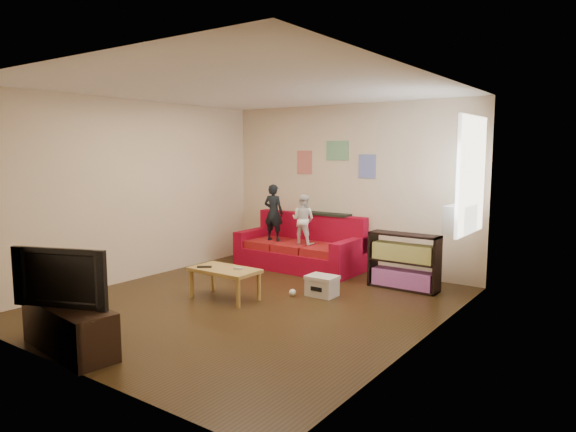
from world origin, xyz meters
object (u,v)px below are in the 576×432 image
Objects in this scene: file_box at (322,286)px; television at (66,276)px; tv_stand at (69,328)px; child_b at (303,219)px; coffee_table at (225,273)px; sofa at (301,249)px; child_a at (273,213)px; bookshelf at (404,264)px.

television is at bearing -107.96° from file_box.
child_b is at bearing 98.07° from tv_stand.
coffee_table is 1.32m from file_box.
sofa is 4.35m from television.
child_b is 0.81× the size of television.
file_box is (0.97, 0.87, -0.21)m from coffee_table.
file_box is (1.18, -1.25, -0.17)m from sofa.
tv_stand is (0.64, -4.15, -0.68)m from child_a.
coffee_table is (0.06, -1.94, -0.49)m from child_b.
child_b reaches higher than bookshelf.
child_b is at bearing -49.18° from sofa.
coffee_table is at bearing 85.97° from child_b.
tv_stand is at bearing 84.70° from child_b.
child_a reaches higher than sofa.
television is at bearing 0.00° from tv_stand.
coffee_table is 2.27× the size of file_box.
child_b is 1.85m from bookshelf.
sofa is 1.67× the size of tv_stand.
coffee_table is at bearing 101.04° from child_a.
tv_stand is at bearing 91.00° from child_a.
sofa reaches higher than bookshelf.
child_a is 0.96× the size of television.
sofa is 2.18× the size of child_a.
child_b reaches higher than file_box.
child_b is (0.15, -0.17, 0.54)m from sofa.
child_b is (0.60, 0.00, -0.07)m from child_a.
child_a is 0.96× the size of bookshelf.
child_b is 0.82× the size of bookshelf.
bookshelf is at bearing 74.22° from tv_stand.
sofa reaches higher than file_box.
child_a reaches higher than tv_stand.
sofa is 2.10× the size of bookshelf.
sofa is at bearing 133.41° from file_box.
child_a is 2.13m from coffee_table.
sofa is at bearing 171.98° from bookshelf.
tv_stand reaches higher than file_box.
child_a is at bearing 106.28° from tv_stand.
sofa is 2.56× the size of child_b.
child_a is 1.18× the size of child_b.
file_box is at bearing 79.59° from tv_stand.
child_b reaches higher than television.
coffee_table is (0.66, -1.94, -0.56)m from child_a.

